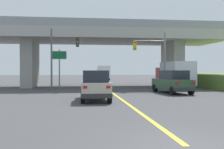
{
  "coord_description": "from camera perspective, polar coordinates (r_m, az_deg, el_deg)",
  "views": [
    {
      "loc": [
        -2.8,
        -6.79,
        2.04
      ],
      "look_at": [
        0.17,
        18.62,
        1.62
      ],
      "focal_mm": 42.62,
      "sensor_mm": 36.0,
      "label": 1
    }
  ],
  "objects": [
    {
      "name": "ground",
      "position": [
        33.37,
        -1.84,
        -2.57
      ],
      "size": [
        160.0,
        160.0,
        0.0
      ],
      "primitive_type": "plane",
      "color": "#424244"
    },
    {
      "name": "box_truck",
      "position": [
        30.89,
        13.27,
        0.05
      ],
      "size": [
        2.33,
        7.27,
        2.96
      ],
      "color": "red",
      "rests_on": "ground"
    },
    {
      "name": "highway_sign",
      "position": [
        30.11,
        -11.23,
        3.09
      ],
      "size": [
        1.62,
        0.17,
        4.33
      ],
      "color": "slate",
      "rests_on": "ground"
    },
    {
      "name": "suv_lead",
      "position": [
        17.92,
        -3.69,
        -2.35
      ],
      "size": [
        1.89,
        4.57,
        2.02
      ],
      "color": "#B7B29E",
      "rests_on": "ground"
    },
    {
      "name": "suv_crossing",
      "position": [
        23.98,
        12.83,
        -1.54
      ],
      "size": [
        2.47,
        4.95,
        2.02
      ],
      "rotation": [
        0.0,
        0.0,
        0.12
      ],
      "color": "#2D4C33",
      "rests_on": "ground"
    },
    {
      "name": "semi_truck_distant",
      "position": [
        54.85,
        -1.89,
        0.42
      ],
      "size": [
        2.33,
        6.43,
        2.92
      ],
      "color": "red",
      "rests_on": "ground"
    },
    {
      "name": "traffic_signal_farside",
      "position": [
        27.16,
        -11.04,
        4.74
      ],
      "size": [
        2.83,
        0.36,
        6.2
      ],
      "color": "#56595E",
      "rests_on": "ground"
    },
    {
      "name": "lane_divider_stripe",
      "position": [
        18.98,
        1.86,
        -5.22
      ],
      "size": [
        0.2,
        23.76,
        0.01
      ],
      "primitive_type": "cube",
      "color": "yellow",
      "rests_on": "ground"
    },
    {
      "name": "overpass_bridge",
      "position": [
        33.49,
        -1.85,
        6.94
      ],
      "size": [
        29.45,
        8.78,
        7.68
      ],
      "color": "#A8A59E",
      "rests_on": "ground"
    },
    {
      "name": "traffic_signal_nearside",
      "position": [
        27.45,
        9.08,
        4.34
      ],
      "size": [
        3.38,
        0.36,
        5.9
      ],
      "color": "slate",
      "rests_on": "ground"
    }
  ]
}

